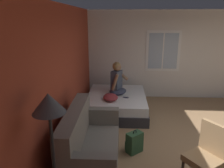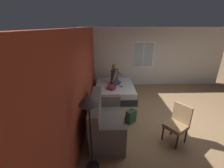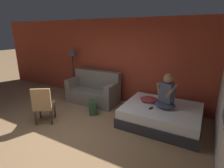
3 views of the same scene
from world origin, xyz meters
name	(u,v)px [view 2 (image 2 of 3)]	position (x,y,z in m)	size (l,w,h in m)	color
ground_plane	(173,119)	(0.00, 0.00, 0.00)	(40.00, 40.00, 0.00)	#93704C
wall_back_accent	(82,79)	(0.00, 2.78, 1.35)	(10.95, 0.16, 2.70)	#993823
wall_side_with_window	(151,57)	(3.05, 0.01, 1.35)	(0.19, 6.79, 2.70)	silver
bed	(115,90)	(1.74, 1.78, 0.24)	(1.92, 1.58, 0.48)	#2D2D33
couch	(105,121)	(-0.62, 2.16, 0.39)	(1.71, 0.83, 1.04)	slate
side_chair	(178,122)	(-0.93, 0.35, 0.53)	(0.64, 0.64, 0.98)	#382D23
person_seated	(115,76)	(1.82, 1.76, 0.84)	(0.65, 0.61, 0.88)	#383D51
backpack	(131,116)	(-0.13, 1.38, 0.19)	(0.35, 0.35, 0.46)	#2D5133
throw_pillow	(112,87)	(1.35, 1.91, 0.55)	(0.48, 0.36, 0.14)	#993338
cell_phone	(121,87)	(1.53, 1.53, 0.48)	(0.07, 0.14, 0.01)	black
floor_lamp	(89,107)	(-1.68, 2.39, 1.43)	(0.36, 0.36, 1.70)	black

